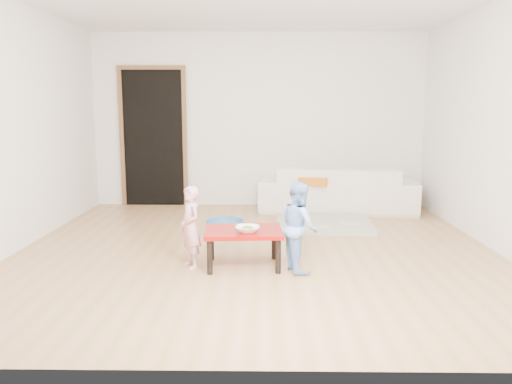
{
  "coord_description": "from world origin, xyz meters",
  "views": [
    {
      "loc": [
        0.07,
        -5.13,
        1.48
      ],
      "look_at": [
        0.0,
        -0.2,
        0.65
      ],
      "focal_mm": 35.0,
      "sensor_mm": 36.0,
      "label": 1
    }
  ],
  "objects_px": {
    "bowl": "(247,229)",
    "basin": "(225,226)",
    "red_table": "(243,248)",
    "child_blue": "(299,226)",
    "child_pink": "(190,227)",
    "sofa": "(337,189)"
  },
  "relations": [
    {
      "from": "sofa",
      "to": "basin",
      "type": "bearing_deg",
      "value": 46.85
    },
    {
      "from": "sofa",
      "to": "child_pink",
      "type": "distance_m",
      "value": 3.2
    },
    {
      "from": "red_table",
      "to": "basin",
      "type": "xyz_separation_m",
      "value": [
        -0.28,
        1.33,
        -0.11
      ]
    },
    {
      "from": "red_table",
      "to": "basin",
      "type": "relative_size",
      "value": 1.56
    },
    {
      "from": "child_pink",
      "to": "child_blue",
      "type": "bearing_deg",
      "value": 54.6
    },
    {
      "from": "sofa",
      "to": "child_blue",
      "type": "bearing_deg",
      "value": 81.23
    },
    {
      "from": "red_table",
      "to": "basin",
      "type": "height_order",
      "value": "red_table"
    },
    {
      "from": "sofa",
      "to": "child_pink",
      "type": "relative_size",
      "value": 2.89
    },
    {
      "from": "child_pink",
      "to": "child_blue",
      "type": "xyz_separation_m",
      "value": [
        1.01,
        -0.06,
        0.03
      ]
    },
    {
      "from": "sofa",
      "to": "bowl",
      "type": "bearing_deg",
      "value": 72.45
    },
    {
      "from": "sofa",
      "to": "red_table",
      "type": "bearing_deg",
      "value": 70.91
    },
    {
      "from": "bowl",
      "to": "basin",
      "type": "height_order",
      "value": "bowl"
    },
    {
      "from": "red_table",
      "to": "basin",
      "type": "distance_m",
      "value": 1.36
    },
    {
      "from": "bowl",
      "to": "child_blue",
      "type": "relative_size",
      "value": 0.27
    },
    {
      "from": "child_blue",
      "to": "basin",
      "type": "xyz_separation_m",
      "value": [
        -0.79,
        1.43,
        -0.34
      ]
    },
    {
      "from": "red_table",
      "to": "child_blue",
      "type": "height_order",
      "value": "child_blue"
    },
    {
      "from": "bowl",
      "to": "child_blue",
      "type": "xyz_separation_m",
      "value": [
        0.47,
        0.0,
        0.03
      ]
    },
    {
      "from": "child_pink",
      "to": "basin",
      "type": "bearing_deg",
      "value": 139.26
    },
    {
      "from": "basin",
      "to": "red_table",
      "type": "bearing_deg",
      "value": -78.28
    },
    {
      "from": "red_table",
      "to": "child_blue",
      "type": "bearing_deg",
      "value": -10.9
    },
    {
      "from": "child_blue",
      "to": "child_pink",
      "type": "bearing_deg",
      "value": 70.23
    },
    {
      "from": "red_table",
      "to": "bowl",
      "type": "bearing_deg",
      "value": -67.44
    }
  ]
}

